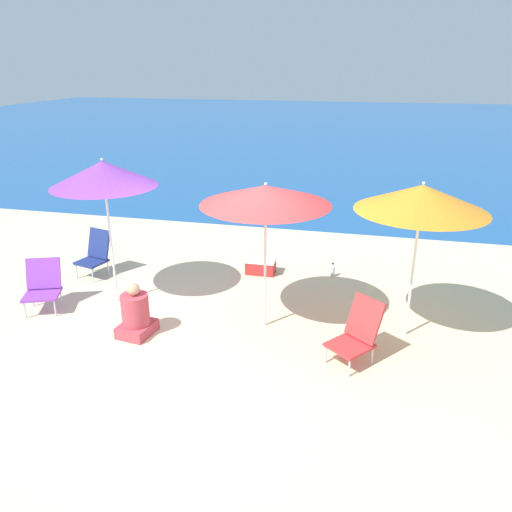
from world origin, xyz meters
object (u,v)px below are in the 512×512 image
at_px(beach_umbrella_red, 266,195).
at_px(water_bottle, 333,271).
at_px(beach_umbrella_orange, 422,198).
at_px(cooler_box, 261,266).
at_px(person_seated_near, 136,315).
at_px(beach_chair_red, 357,332).
at_px(beach_chair_navy, 95,252).
at_px(beach_chair_purple, 43,284).
at_px(beach_umbrella_purple, 103,174).

bearing_deg(beach_umbrella_red, water_bottle, 68.28).
relative_size(beach_umbrella_orange, water_bottle, 8.36).
bearing_deg(cooler_box, person_seated_near, -115.59).
height_order(beach_umbrella_red, beach_chair_red, beach_umbrella_red).
height_order(beach_chair_navy, water_bottle, beach_chair_navy).
distance_m(beach_umbrella_red, beach_chair_purple, 3.73).
bearing_deg(beach_chair_red, beach_chair_navy, -162.51).
xyz_separation_m(beach_chair_navy, beach_chair_red, (4.61, -1.73, -0.01)).
height_order(water_bottle, cooler_box, cooler_box).
relative_size(beach_umbrella_orange, beach_umbrella_purple, 0.95).
bearing_deg(cooler_box, water_bottle, 6.28).
relative_size(beach_chair_red, person_seated_near, 1.05).
bearing_deg(beach_umbrella_red, beach_chair_navy, 161.25).
xyz_separation_m(beach_umbrella_orange, cooler_box, (-2.44, 1.65, -1.81)).
bearing_deg(person_seated_near, beach_chair_purple, 175.05).
bearing_deg(person_seated_near, beach_umbrella_red, 29.78).
distance_m(beach_umbrella_orange, person_seated_near, 4.08).
relative_size(beach_umbrella_purple, water_bottle, 8.76).
relative_size(beach_umbrella_red, water_bottle, 8.10).
bearing_deg(beach_umbrella_red, beach_chair_purple, -175.90).
xyz_separation_m(beach_chair_purple, cooler_box, (2.92, 2.09, -0.25)).
xyz_separation_m(beach_umbrella_red, cooler_box, (-0.48, 1.84, -1.78)).
height_order(beach_umbrella_red, beach_umbrella_orange, beach_umbrella_orange).
bearing_deg(beach_umbrella_purple, beach_chair_red, -12.71).
xyz_separation_m(beach_umbrella_red, person_seated_near, (-1.67, -0.65, -1.62)).
bearing_deg(water_bottle, beach_umbrella_purple, -151.62).
relative_size(person_seated_near, cooler_box, 1.48).
height_order(beach_umbrella_orange, beach_chair_navy, beach_umbrella_orange).
distance_m(beach_chair_red, person_seated_near, 2.99).
distance_m(beach_chair_purple, beach_chair_navy, 1.37).
bearing_deg(person_seated_near, water_bottle, 55.39).
bearing_deg(beach_umbrella_orange, beach_umbrella_red, -174.30).
distance_m(person_seated_near, cooler_box, 2.77).
bearing_deg(water_bottle, beach_chair_purple, -151.99).
bearing_deg(beach_umbrella_purple, beach_umbrella_orange, -0.49).
bearing_deg(beach_umbrella_purple, beach_chair_purple, -153.28).
bearing_deg(beach_chair_purple, beach_umbrella_purple, 5.92).
xyz_separation_m(beach_umbrella_orange, beach_chair_navy, (-5.26, 0.92, -1.53)).
height_order(beach_chair_purple, beach_chair_red, beach_chair_red).
relative_size(beach_umbrella_purple, cooler_box, 4.32).
distance_m(beach_umbrella_red, cooler_box, 2.60).
bearing_deg(beach_umbrella_purple, person_seated_near, -48.90).
xyz_separation_m(beach_umbrella_orange, beach_chair_red, (-0.65, -0.81, -1.55)).
bearing_deg(beach_umbrella_purple, beach_chair_navy, 133.82).
relative_size(beach_umbrella_red, person_seated_near, 2.69).
bearing_deg(cooler_box, beach_chair_red, -53.91).
xyz_separation_m(person_seated_near, cooler_box, (1.20, 2.50, -0.16)).
bearing_deg(beach_umbrella_red, beach_umbrella_orange, 5.70).
bearing_deg(beach_chair_purple, beach_chair_navy, 65.13).
distance_m(beach_umbrella_orange, beach_umbrella_purple, 4.41).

